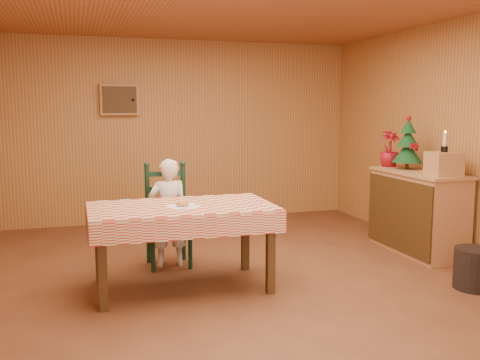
# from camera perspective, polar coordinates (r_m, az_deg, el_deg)

# --- Properties ---
(ground) EXTENTS (6.00, 6.00, 0.00)m
(ground) POSITION_cam_1_polar(r_m,az_deg,el_deg) (5.17, 0.66, -10.77)
(ground) COLOR brown
(ground) RESTS_ON ground
(cabin_walls) EXTENTS (5.10, 6.05, 2.65)m
(cabin_walls) POSITION_cam_1_polar(r_m,az_deg,el_deg) (5.42, -1.08, 9.67)
(cabin_walls) COLOR #BA7E43
(cabin_walls) RESTS_ON ground
(dining_table) EXTENTS (1.66, 0.96, 0.77)m
(dining_table) POSITION_cam_1_polar(r_m,az_deg,el_deg) (4.85, -6.25, -3.66)
(dining_table) COLOR #472D13
(dining_table) RESTS_ON ground
(ladder_chair) EXTENTS (0.44, 0.40, 1.08)m
(ladder_chair) POSITION_cam_1_polar(r_m,az_deg,el_deg) (5.65, -7.74, -3.97)
(ladder_chair) COLOR black
(ladder_chair) RESTS_ON ground
(seated_child) EXTENTS (0.41, 0.27, 1.12)m
(seated_child) POSITION_cam_1_polar(r_m,az_deg,el_deg) (5.58, -7.65, -3.49)
(seated_child) COLOR white
(seated_child) RESTS_ON ground
(napkin) EXTENTS (0.32, 0.32, 0.00)m
(napkin) POSITION_cam_1_polar(r_m,az_deg,el_deg) (4.79, -6.15, -2.79)
(napkin) COLOR white
(napkin) RESTS_ON dining_table
(donut) EXTENTS (0.12, 0.12, 0.04)m
(donut) POSITION_cam_1_polar(r_m,az_deg,el_deg) (4.78, -6.15, -2.54)
(donut) COLOR #C58246
(donut) RESTS_ON napkin
(shelf_unit) EXTENTS (0.54, 1.24, 0.93)m
(shelf_unit) POSITION_cam_1_polar(r_m,az_deg,el_deg) (6.41, 18.39, -3.25)
(shelf_unit) COLOR tan
(shelf_unit) RESTS_ON ground
(crate) EXTENTS (0.33, 0.33, 0.25)m
(crate) POSITION_cam_1_polar(r_m,az_deg,el_deg) (6.01, 20.90, 1.62)
(crate) COLOR tan
(crate) RESTS_ON shelf_unit
(christmas_tree) EXTENTS (0.34, 0.34, 0.62)m
(christmas_tree) POSITION_cam_1_polar(r_m,az_deg,el_deg) (6.52, 17.46, 3.58)
(christmas_tree) COLOR #472D13
(christmas_tree) RESTS_ON shelf_unit
(flower_arrangement) EXTENTS (0.25, 0.25, 0.43)m
(flower_arrangement) POSITION_cam_1_polar(r_m,az_deg,el_deg) (6.75, 15.64, 3.24)
(flower_arrangement) COLOR maroon
(flower_arrangement) RESTS_ON shelf_unit
(candle_set) EXTENTS (0.07, 0.07, 0.22)m
(candle_set) POSITION_cam_1_polar(r_m,az_deg,el_deg) (6.00, 20.98, 3.42)
(candle_set) COLOR black
(candle_set) RESTS_ON crate
(storage_bin) EXTENTS (0.43, 0.43, 0.37)m
(storage_bin) POSITION_cam_1_polar(r_m,az_deg,el_deg) (5.37, 23.79, -8.65)
(storage_bin) COLOR black
(storage_bin) RESTS_ON ground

